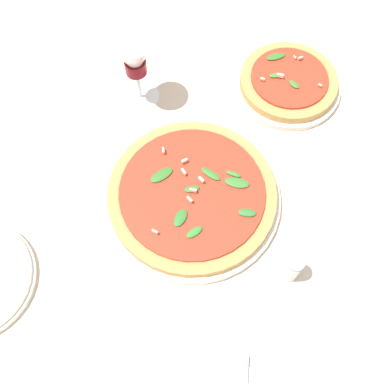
{
  "coord_description": "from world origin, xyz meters",
  "views": [
    {
      "loc": [
        0.38,
        0.04,
        0.76
      ],
      "look_at": [
        0.02,
        0.02,
        0.03
      ],
      "focal_mm": 42.0,
      "sensor_mm": 36.0,
      "label": 1
    }
  ],
  "objects_px": {
    "pizza_arugula_main": "(192,195)",
    "shaker_pepper": "(292,268)",
    "wine_glass": "(135,61)",
    "pizza_personal_side": "(288,83)"
  },
  "relations": [
    {
      "from": "pizza_arugula_main",
      "to": "shaker_pepper",
      "type": "bearing_deg",
      "value": 52.8
    },
    {
      "from": "pizza_arugula_main",
      "to": "shaker_pepper",
      "type": "xyz_separation_m",
      "value": [
        0.13,
        0.18,
        0.02
      ]
    },
    {
      "from": "pizza_arugula_main",
      "to": "wine_glass",
      "type": "distance_m",
      "value": 0.28
    },
    {
      "from": "pizza_personal_side",
      "to": "shaker_pepper",
      "type": "distance_m",
      "value": 0.41
    },
    {
      "from": "wine_glass",
      "to": "shaker_pepper",
      "type": "distance_m",
      "value": 0.48
    },
    {
      "from": "shaker_pepper",
      "to": "wine_glass",
      "type": "bearing_deg",
      "value": -140.9
    },
    {
      "from": "pizza_personal_side",
      "to": "wine_glass",
      "type": "height_order",
      "value": "wine_glass"
    },
    {
      "from": "pizza_arugula_main",
      "to": "pizza_personal_side",
      "type": "relative_size",
      "value": 1.47
    },
    {
      "from": "pizza_arugula_main",
      "to": "wine_glass",
      "type": "height_order",
      "value": "wine_glass"
    },
    {
      "from": "shaker_pepper",
      "to": "pizza_personal_side",
      "type": "bearing_deg",
      "value": 178.32
    }
  ]
}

